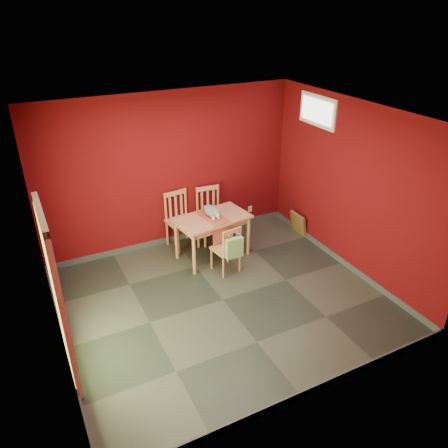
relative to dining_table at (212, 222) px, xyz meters
name	(u,v)px	position (x,y,z in m)	size (l,w,h in m)	color
ground	(223,300)	(-0.40, -1.18, -0.66)	(4.50, 4.50, 0.00)	#2D342D
room_shell	(223,297)	(-0.40, -1.18, -0.61)	(4.50, 4.50, 4.50)	#61090E
doorway	(56,294)	(-2.63, -1.58, 0.47)	(0.06, 1.01, 2.13)	#B7D838
window	(317,111)	(1.82, -0.18, 1.69)	(0.05, 0.90, 0.50)	white
outlet_plate	(250,209)	(1.20, 0.81, -0.36)	(0.08, 0.01, 0.12)	silver
dining_table	(212,222)	(0.00, 0.00, 0.00)	(1.28, 0.85, 0.75)	tan
table_runner	(215,223)	(0.00, -0.11, 0.04)	(0.39, 0.69, 0.33)	#AD4633
chair_far_left	(181,219)	(-0.33, 0.60, -0.14)	(0.53, 0.53, 1.01)	tan
chair_far_right	(211,214)	(0.23, 0.56, -0.15)	(0.51, 0.51, 1.00)	tan
chair_near	(227,249)	(0.01, -0.52, -0.24)	(0.44, 0.44, 0.83)	tan
tote_bag	(234,248)	(0.03, -0.73, -0.12)	(0.28, 0.17, 0.40)	#81AE6F
cat	(211,209)	(0.02, 0.08, 0.21)	(0.24, 0.45, 0.22)	slate
picture_frame	(298,224)	(1.79, 0.01, -0.45)	(0.14, 0.41, 0.42)	brown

